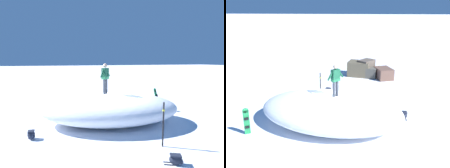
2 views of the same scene
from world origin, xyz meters
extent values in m
plane|color=white|center=(0.00, 0.00, 0.00)|extent=(240.00, 240.00, 0.00)
ellipsoid|color=white|center=(-0.11, 0.29, 0.80)|extent=(8.09, 5.96, 1.60)
cylinder|color=#333842|center=(-0.43, 0.27, 1.99)|extent=(0.14, 0.14, 0.78)
cylinder|color=#333842|center=(-0.29, 0.41, 1.99)|extent=(0.14, 0.14, 0.78)
cube|color=#195638|center=(-0.36, 0.34, 2.67)|extent=(0.46, 0.46, 0.58)
sphere|color=beige|center=(-0.36, 0.34, 3.09)|extent=(0.21, 0.21, 0.21)
cylinder|color=#195638|center=(-0.58, 0.12, 2.72)|extent=(0.33, 0.32, 0.48)
cylinder|color=#195638|center=(-0.14, 0.55, 2.72)|extent=(0.33, 0.32, 0.48)
cube|color=#1E8C47|center=(3.68, 1.68, 0.69)|extent=(0.43, 0.48, 1.38)
cylinder|color=#1E8C47|center=(3.59, 1.85, 1.38)|extent=(0.28, 0.21, 0.27)
cube|color=black|center=(3.67, 1.69, 0.94)|extent=(0.25, 0.19, 0.33)
cube|color=black|center=(3.63, 1.78, 0.94)|extent=(0.21, 0.18, 0.12)
cube|color=black|center=(3.69, 1.66, 0.44)|extent=(0.21, 0.18, 0.12)
ellipsoid|color=#1E2333|center=(0.54, -4.46, 0.16)|extent=(0.50, 0.45, 0.33)
ellipsoid|color=#2B3144|center=(0.70, -4.54, 0.11)|extent=(0.20, 0.25, 0.16)
cube|color=#1E2333|center=(0.54, -4.46, 0.30)|extent=(0.42, 0.38, 0.06)
cylinder|color=#1E2333|center=(0.37, -4.28, 0.01)|extent=(0.27, 0.16, 0.04)
cylinder|color=#1E2333|center=(0.30, -4.43, 0.01)|extent=(0.27, 0.16, 0.04)
ellipsoid|color=#1E2333|center=(-4.01, -0.73, 0.19)|extent=(0.32, 0.36, 0.38)
ellipsoid|color=#2B3144|center=(-4.02, -0.89, 0.13)|extent=(0.24, 0.11, 0.18)
cube|color=#1E2333|center=(-4.01, -0.73, 0.35)|extent=(0.27, 0.31, 0.06)
cylinder|color=#1E2333|center=(-3.92, -0.54, 0.01)|extent=(0.04, 0.25, 0.04)
cylinder|color=#1E2333|center=(-4.09, -0.53, 0.01)|extent=(0.04, 0.25, 0.04)
cylinder|color=black|center=(0.90, -3.18, 0.88)|extent=(0.06, 0.06, 1.77)
cylinder|color=yellow|center=(0.90, -3.18, 1.45)|extent=(0.10, 0.10, 0.06)
camera|label=1|loc=(-3.34, -9.39, 3.35)|focal=31.09mm
camera|label=2|loc=(-1.30, 11.69, 6.02)|focal=39.70mm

